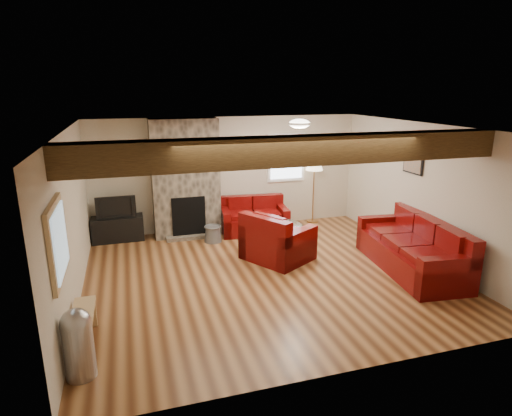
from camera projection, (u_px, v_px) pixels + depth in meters
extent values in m
plane|color=#5A3017|center=(267.00, 274.00, 7.35)|extent=(8.00, 8.00, 0.00)
plane|color=silver|center=(268.00, 127.00, 6.68)|extent=(8.00, 8.00, 0.00)
plane|color=beige|center=(229.00, 174.00, 9.55)|extent=(8.00, 0.00, 8.00)
plane|color=beige|center=(350.00, 270.00, 4.48)|extent=(8.00, 0.00, 8.00)
plane|color=beige|center=(71.00, 220.00, 6.18)|extent=(0.00, 7.50, 7.50)
plane|color=beige|center=(422.00, 192.00, 7.85)|extent=(0.00, 7.50, 7.50)
cube|color=#2F1F0E|center=(298.00, 150.00, 5.58)|extent=(6.00, 0.36, 0.38)
cube|color=#3A342D|center=(186.00, 178.00, 9.04)|extent=(1.40, 0.50, 2.50)
cube|color=black|center=(189.00, 218.00, 9.03)|extent=(0.70, 0.06, 0.90)
cube|color=#3A342D|center=(190.00, 237.00, 9.09)|extent=(1.00, 0.25, 0.08)
cylinder|color=#4C2C18|center=(278.00, 246.00, 8.59)|extent=(0.64, 0.64, 0.04)
cylinder|color=#4C2C18|center=(278.00, 237.00, 8.54)|extent=(0.34, 0.34, 0.43)
cylinder|color=silver|center=(278.00, 226.00, 8.47)|extent=(0.96, 0.96, 0.02)
cube|color=maroon|center=(278.00, 225.00, 8.46)|extent=(0.27, 0.19, 0.03)
cube|color=black|center=(118.00, 229.00, 8.93)|extent=(1.04, 0.41, 0.52)
imported|color=black|center=(116.00, 206.00, 8.80)|extent=(0.79, 0.10, 0.46)
cylinder|color=tan|center=(312.00, 221.00, 10.26)|extent=(0.28, 0.28, 0.03)
cylinder|color=tan|center=(313.00, 194.00, 10.07)|extent=(0.03, 0.03, 1.38)
cone|color=#FFEAC1|center=(314.00, 164.00, 9.88)|extent=(0.39, 0.39, 0.28)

